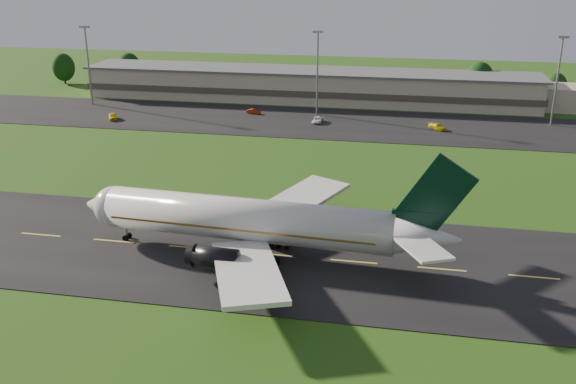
% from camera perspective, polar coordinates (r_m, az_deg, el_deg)
% --- Properties ---
extents(ground, '(360.00, 360.00, 0.00)m').
position_cam_1_polar(ground, '(87.40, -8.68, -4.96)').
color(ground, '#224D13').
rests_on(ground, ground).
extents(taxiway, '(220.00, 30.00, 0.10)m').
position_cam_1_polar(taxiway, '(87.38, -8.68, -4.93)').
color(taxiway, black).
rests_on(taxiway, ground).
extents(apron, '(260.00, 30.00, 0.10)m').
position_cam_1_polar(apron, '(153.32, 0.26, 6.31)').
color(apron, black).
rests_on(apron, ground).
extents(airliner, '(51.30, 42.11, 15.57)m').
position_cam_1_polar(airliner, '(83.04, -3.09, -2.61)').
color(airliner, silver).
rests_on(airliner, ground).
extents(terminal, '(145.00, 16.00, 8.40)m').
position_cam_1_polar(terminal, '(174.85, 3.86, 9.32)').
color(terminal, '#B8A68C').
rests_on(terminal, ground).
extents(light_mast_west, '(2.40, 1.20, 20.35)m').
position_cam_1_polar(light_mast_west, '(176.73, -17.39, 11.46)').
color(light_mast_west, gray).
rests_on(light_mast_west, ground).
extents(light_mast_centre, '(2.40, 1.20, 20.35)m').
position_cam_1_polar(light_mast_centre, '(157.75, 2.64, 11.39)').
color(light_mast_centre, gray).
rests_on(light_mast_centre, ground).
extents(light_mast_east, '(2.40, 1.20, 20.35)m').
position_cam_1_polar(light_mast_east, '(159.34, 22.91, 9.94)').
color(light_mast_east, gray).
rests_on(light_mast_east, ground).
extents(tree_line, '(199.59, 9.21, 10.41)m').
position_cam_1_polar(tree_line, '(182.80, 12.13, 9.75)').
color(tree_line, black).
rests_on(tree_line, ground).
extents(service_vehicle_a, '(3.72, 4.74, 1.51)m').
position_cam_1_polar(service_vehicle_a, '(160.21, -15.31, 6.50)').
color(service_vehicle_a, yellow).
rests_on(service_vehicle_a, apron).
extents(service_vehicle_b, '(3.73, 2.03, 1.17)m').
position_cam_1_polar(service_vehicle_b, '(160.71, -3.07, 7.17)').
color(service_vehicle_b, maroon).
rests_on(service_vehicle_b, apron).
extents(service_vehicle_c, '(2.23, 4.68, 1.29)m').
position_cam_1_polar(service_vehicle_c, '(151.76, 2.65, 6.42)').
color(service_vehicle_c, silver).
rests_on(service_vehicle_c, apron).
extents(service_vehicle_d, '(4.50, 4.48, 1.31)m').
position_cam_1_polar(service_vehicle_d, '(149.28, 13.15, 5.68)').
color(service_vehicle_d, '#D6BC0C').
rests_on(service_vehicle_d, apron).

